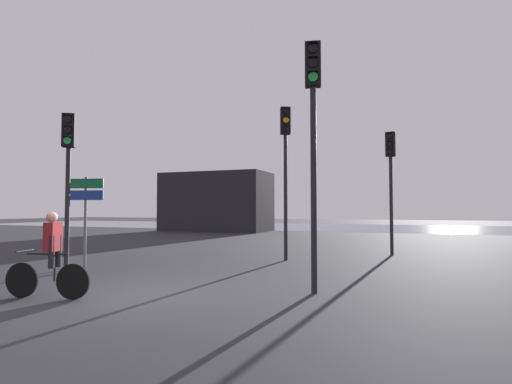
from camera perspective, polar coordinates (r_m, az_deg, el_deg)
name	(u,v)px	position (r m, az deg, el deg)	size (l,w,h in m)	color
ground_plane	(139,295)	(8.33, -16.34, -13.92)	(120.00, 120.00, 0.00)	#28282D
water_strip	(353,227)	(37.95, 13.73, -4.92)	(80.00, 16.00, 0.01)	slate
distant_building	(216,202)	(30.93, -5.68, -1.43)	(8.12, 4.00, 4.46)	black
traffic_light_near_left	(68,161)	(11.77, -25.24, 3.99)	(0.40, 0.42, 4.22)	black
traffic_light_near_right	(313,120)	(8.25, 8.17, 10.19)	(0.37, 0.38, 5.05)	black
traffic_light_far_right	(391,169)	(15.39, 18.68, 3.07)	(0.36, 0.37, 4.50)	black
traffic_light_center	(286,155)	(13.25, 4.24, 5.36)	(0.39, 0.41, 5.05)	black
direction_sign_post	(85,205)	(12.52, -23.23, -1.69)	(1.06, 0.34, 2.60)	slate
cyclist	(51,255)	(8.46, -27.27, -7.95)	(1.68, 0.54, 1.62)	black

